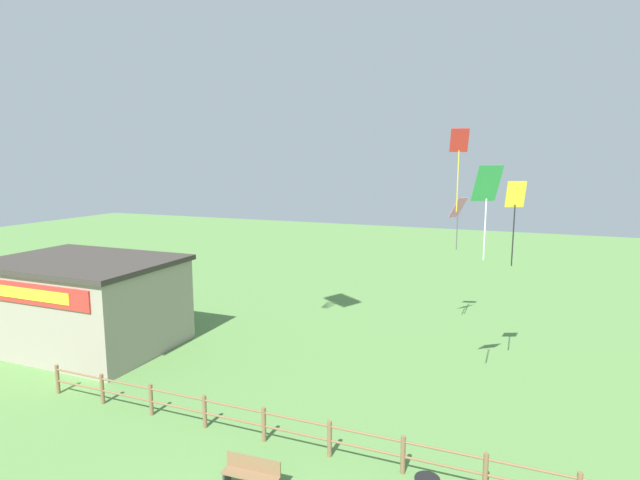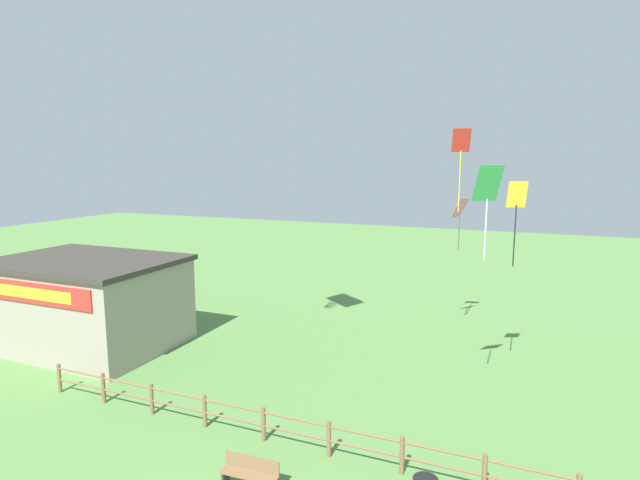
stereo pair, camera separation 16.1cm
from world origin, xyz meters
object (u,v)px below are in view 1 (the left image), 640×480
Objects in this scene: kite_pink_diamond at (458,212)px; kite_red_diamond at (459,152)px; park_bench_near_fence at (252,473)px; kite_yellow_diamond at (515,206)px; kite_green_diamond at (487,192)px; seaside_building at (84,302)px.

kite_red_diamond is at bearing -86.29° from kite_pink_diamond.
park_bench_near_fence is 16.16m from kite_red_diamond.
kite_green_diamond is at bearing -109.23° from kite_yellow_diamond.
kite_pink_diamond is at bearing 117.12° from kite_yellow_diamond.
kite_pink_diamond is at bearing 76.43° from park_bench_near_fence.
kite_green_diamond is at bearing 1.04° from seaside_building.
kite_yellow_diamond is at bearing -62.88° from kite_pink_diamond.
kite_red_diamond is (16.39, 6.59, 7.12)m from seaside_building.
seaside_building is at bearing -153.73° from kite_pink_diamond.
kite_green_diamond is 2.76m from kite_yellow_diamond.
kite_yellow_diamond reaches higher than kite_pink_diamond.
kite_red_diamond is (3.60, 13.07, 8.79)m from park_bench_near_fence.
kite_red_diamond is (0.09, -1.45, 2.92)m from kite_pink_diamond.
kite_yellow_diamond is (6.16, 9.34, 6.67)m from park_bench_near_fence.
kite_red_diamond reaches higher than park_bench_near_fence.
kite_yellow_diamond is 1.24× the size of kite_pink_diamond.
kite_pink_diamond is (-2.66, 5.18, -0.80)m from kite_yellow_diamond.
kite_red_diamond reaches higher than kite_green_diamond.
park_bench_near_fence is at bearing -103.57° from kite_pink_diamond.
seaside_building is 14.44m from park_bench_near_fence.
kite_pink_diamond is 0.69× the size of kite_red_diamond.
seaside_building is at bearing -178.96° from kite_green_diamond.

